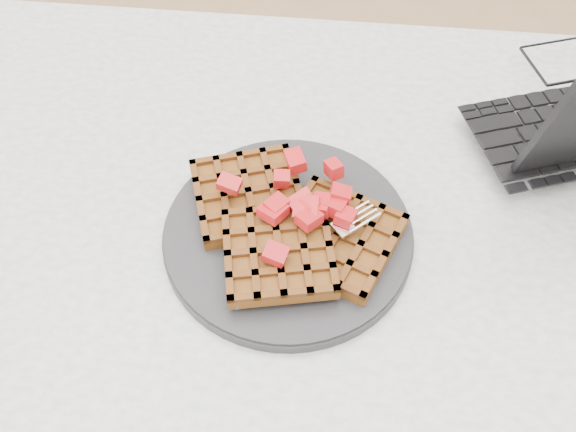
{
  "coord_description": "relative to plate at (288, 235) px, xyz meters",
  "views": [
    {
      "loc": [
        -0.01,
        -0.35,
        1.3
      ],
      "look_at": [
        -0.05,
        0.03,
        0.79
      ],
      "focal_mm": 40.0,
      "sensor_mm": 36.0,
      "label": 1
    }
  ],
  "objects": [
    {
      "name": "waffles",
      "position": [
        0.0,
        -0.0,
        0.02
      ],
      "size": [
        0.24,
        0.21,
        0.03
      ],
      "color": "brown",
      "rests_on": "plate"
    },
    {
      "name": "fork",
      "position": [
        0.03,
        -0.03,
        0.02
      ],
      "size": [
        0.15,
        0.14,
        0.02
      ],
      "primitive_type": null,
      "rotation": [
        0.0,
        0.0,
        -0.85
      ],
      "color": "silver",
      "rests_on": "plate"
    },
    {
      "name": "table",
      "position": [
        0.05,
        -0.03,
        -0.12
      ],
      "size": [
        1.2,
        0.8,
        0.75
      ],
      "color": "silver",
      "rests_on": "ground"
    },
    {
      "name": "plate",
      "position": [
        0.0,
        0.0,
        0.0
      ],
      "size": [
        0.26,
        0.26,
        0.02
      ],
      "primitive_type": "cylinder",
      "color": "black",
      "rests_on": "table"
    },
    {
      "name": "strawberry_pile",
      "position": [
        -0.0,
        0.0,
        0.05
      ],
      "size": [
        0.15,
        0.15,
        0.02
      ],
      "primitive_type": null,
      "color": "#9F0007",
      "rests_on": "waffles"
    }
  ]
}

